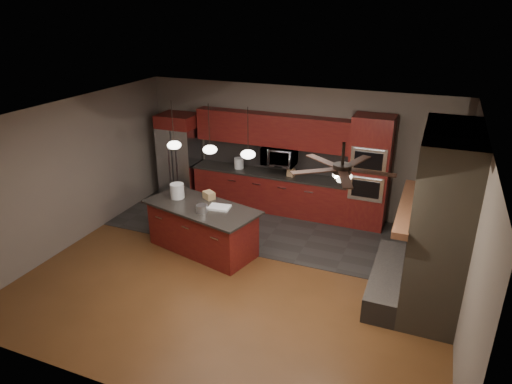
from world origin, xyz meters
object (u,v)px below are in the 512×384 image
at_px(refrigerator, 180,156).
at_px(counter_box, 291,172).
at_px(oven_tower, 369,173).
at_px(paint_tray, 219,207).
at_px(white_bucket, 177,191).
at_px(microwave, 279,156).
at_px(kitchen_island, 202,228).
at_px(counter_bucket, 239,163).
at_px(cardboard_box, 209,195).
at_px(paint_can, 202,208).

bearing_deg(refrigerator, counter_box, 0.65).
bearing_deg(oven_tower, refrigerator, -179.05).
bearing_deg(paint_tray, white_bucket, 164.99).
xyz_separation_m(microwave, counter_box, (0.31, -0.10, -0.31)).
relative_size(refrigerator, white_bucket, 7.14).
relative_size(kitchen_island, counter_box, 13.73).
relative_size(oven_tower, counter_box, 13.72).
height_order(white_bucket, counter_bucket, white_bucket).
height_order(counter_bucket, counter_box, counter_bucket).
bearing_deg(refrigerator, kitchen_island, -51.29).
height_order(microwave, counter_bucket, microwave).
bearing_deg(white_bucket, oven_tower, 31.80).
relative_size(microwave, kitchen_island, 0.31).
bearing_deg(paint_tray, counter_bucket, 98.16).
height_order(oven_tower, cardboard_box, oven_tower).
xyz_separation_m(refrigerator, paint_tray, (2.09, -2.12, -0.08)).
relative_size(refrigerator, counter_box, 11.79).
xyz_separation_m(refrigerator, cardboard_box, (1.71, -1.79, -0.03)).
bearing_deg(microwave, paint_can, -103.34).
relative_size(microwave, refrigerator, 0.36).
bearing_deg(paint_tray, paint_can, -138.52).
bearing_deg(refrigerator, paint_tray, -45.42).
xyz_separation_m(paint_can, counter_box, (0.91, 2.41, -0.00)).
distance_m(white_bucket, counter_box, 2.61).
bearing_deg(paint_can, kitchen_island, 121.54).
bearing_deg(counter_box, refrigerator, -171.41).
distance_m(paint_can, cardboard_box, 0.61).
xyz_separation_m(oven_tower, cardboard_box, (-2.73, -1.86, -0.20)).
relative_size(cardboard_box, counter_box, 1.29).
relative_size(microwave, white_bucket, 2.55).
bearing_deg(cardboard_box, paint_tray, -9.47).
bearing_deg(oven_tower, paint_can, -136.35).
height_order(paint_can, counter_bucket, counter_bucket).
distance_m(white_bucket, cardboard_box, 0.62).
xyz_separation_m(kitchen_island, white_bucket, (-0.61, 0.17, 0.60)).
bearing_deg(cardboard_box, counter_bucket, 127.39).
bearing_deg(cardboard_box, oven_tower, 65.55).
xyz_separation_m(white_bucket, counter_box, (1.65, 2.01, -0.08)).
bearing_deg(oven_tower, counter_box, -178.53).
relative_size(white_bucket, cardboard_box, 1.28).
relative_size(oven_tower, kitchen_island, 1.00).
relative_size(paint_tray, counter_box, 2.26).
bearing_deg(refrigerator, microwave, 3.05).
height_order(refrigerator, counter_bucket, refrigerator).
relative_size(paint_tray, cardboard_box, 1.76).
xyz_separation_m(oven_tower, paint_tray, (-2.34, -2.20, -0.25)).
bearing_deg(refrigerator, counter_bucket, 3.09).
height_order(refrigerator, white_bucket, refrigerator).
xyz_separation_m(microwave, cardboard_box, (-0.75, -1.92, -0.31)).
relative_size(microwave, counter_box, 4.22).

